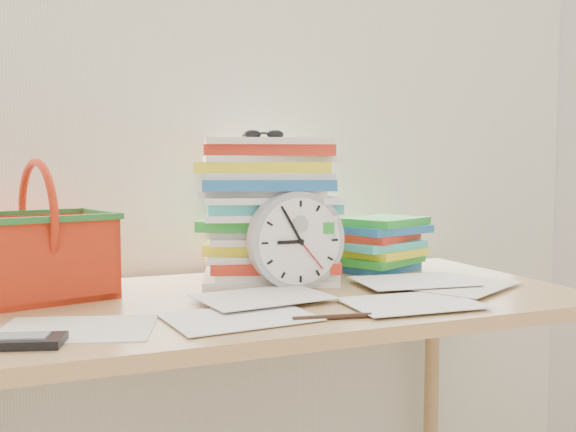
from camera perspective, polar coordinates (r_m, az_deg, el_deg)
name	(u,v)px	position (r m, az deg, el deg)	size (l,w,h in m)	color
curtain	(219,70)	(1.80, -6.17, 12.81)	(2.40, 0.01, 2.50)	white
desk	(268,328)	(1.46, -1.80, -9.93)	(1.40, 0.70, 0.75)	#AD8651
paper_stack	(272,210)	(1.63, -1.42, 0.56)	(0.35, 0.29, 0.35)	white
clock	(296,240)	(1.50, 0.73, -2.17)	(0.23, 0.23, 0.05)	#A0A2A8
sunglasses	(264,134)	(1.62, -2.15, 7.28)	(0.12, 0.10, 0.03)	black
book_stack	(384,244)	(1.79, 8.54, -2.49)	(0.25, 0.19, 0.15)	white
basket	(38,231)	(1.49, -21.35, -1.22)	(0.30, 0.23, 0.30)	red
pen	(332,317)	(1.22, 3.97, -8.95)	(0.01, 0.01, 0.15)	black
calculator	(17,341)	(1.13, -22.95, -10.23)	(0.15, 0.07, 0.01)	black
scattered_papers	(268,293)	(1.44, -1.81, -6.82)	(1.26, 0.42, 0.02)	white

